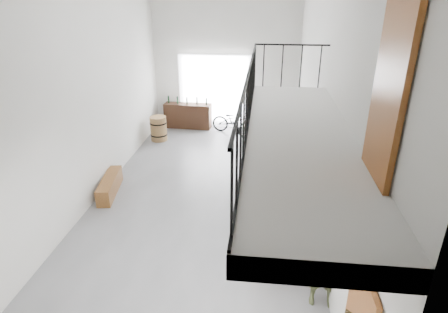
# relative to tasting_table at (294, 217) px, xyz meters

# --- Properties ---
(floor) EXTENTS (12.00, 12.00, 0.00)m
(floor) POSITION_rel_tasting_table_xyz_m (-2.20, 1.61, -0.71)
(floor) COLOR #5E5F61
(floor) RESTS_ON ground
(room_walls) EXTENTS (12.00, 12.00, 12.00)m
(room_walls) POSITION_rel_tasting_table_xyz_m (-2.20, 1.61, 2.85)
(room_walls) COLOR white
(room_walls) RESTS_ON ground
(gateway_portal) EXTENTS (2.80, 0.08, 2.80)m
(gateway_portal) POSITION_rel_tasting_table_xyz_m (-2.60, 7.55, 0.69)
(gateway_portal) COLOR white
(gateway_portal) RESTS_ON ground
(right_wall_decor) EXTENTS (0.07, 8.28, 5.07)m
(right_wall_decor) POSITION_rel_tasting_table_xyz_m (0.50, -0.26, 1.04)
(right_wall_decor) COLOR #924C1C
(right_wall_decor) RESTS_ON ground
(balcony) EXTENTS (1.52, 5.62, 4.00)m
(balcony) POSITION_rel_tasting_table_xyz_m (-0.22, -1.52, 2.26)
(balcony) COLOR silver
(balcony) RESTS_ON ground
(tasting_table) EXTENTS (1.11, 2.27, 0.79)m
(tasting_table) POSITION_rel_tasting_table_xyz_m (0.00, 0.00, 0.00)
(tasting_table) COLOR brown
(tasting_table) RESTS_ON ground
(bench_inner) EXTENTS (0.41, 1.86, 0.42)m
(bench_inner) POSITION_rel_tasting_table_xyz_m (-0.69, -0.01, -0.49)
(bench_inner) COLOR brown
(bench_inner) RESTS_ON ground
(bench_wall) EXTENTS (0.42, 1.81, 0.41)m
(bench_wall) POSITION_rel_tasting_table_xyz_m (0.37, -0.03, -0.50)
(bench_wall) COLOR brown
(bench_wall) RESTS_ON ground
(tableware) EXTENTS (0.40, 1.57, 0.35)m
(tableware) POSITION_rel_tasting_table_xyz_m (0.10, 0.01, 0.21)
(tableware) COLOR black
(tableware) RESTS_ON tasting_table
(side_bench) EXTENTS (0.58, 1.62, 0.45)m
(side_bench) POSITION_rel_tasting_table_xyz_m (-4.70, 1.78, -0.48)
(side_bench) COLOR brown
(side_bench) RESTS_ON ground
(oak_barrel) EXTENTS (0.60, 0.60, 0.88)m
(oak_barrel) POSITION_rel_tasting_table_xyz_m (-4.44, 5.77, -0.27)
(oak_barrel) COLOR olive
(oak_barrel) RESTS_ON ground
(serving_counter) EXTENTS (1.85, 0.62, 0.96)m
(serving_counter) POSITION_rel_tasting_table_xyz_m (-3.67, 7.26, -0.22)
(serving_counter) COLOR #341D0E
(serving_counter) RESTS_ON ground
(counter_bottles) EXTENTS (1.58, 0.20, 0.28)m
(counter_bottles) POSITION_rel_tasting_table_xyz_m (-3.67, 7.26, 0.40)
(counter_bottles) COLOR black
(counter_bottles) RESTS_ON serving_counter
(guest_left_a) EXTENTS (0.56, 0.70, 1.24)m
(guest_left_a) POSITION_rel_tasting_table_xyz_m (-0.73, -0.71, -0.08)
(guest_left_a) COLOR white
(guest_left_a) RESTS_ON ground
(guest_left_b) EXTENTS (0.39, 0.51, 1.25)m
(guest_left_b) POSITION_rel_tasting_table_xyz_m (-0.83, -0.22, -0.08)
(guest_left_b) COLOR teal
(guest_left_b) RESTS_ON ground
(guest_left_c) EXTENTS (0.57, 0.66, 1.17)m
(guest_left_c) POSITION_rel_tasting_table_xyz_m (-0.72, 0.38, -0.12)
(guest_left_c) COLOR white
(guest_left_c) RESTS_ON ground
(guest_left_d) EXTENTS (0.59, 0.88, 1.27)m
(guest_left_d) POSITION_rel_tasting_table_xyz_m (-0.75, 0.84, -0.07)
(guest_left_d) COLOR teal
(guest_left_d) RESTS_ON ground
(guest_right_a) EXTENTS (0.50, 0.70, 1.10)m
(guest_right_a) POSITION_rel_tasting_table_xyz_m (0.61, -0.65, -0.16)
(guest_right_a) COLOR #A6211C
(guest_right_a) RESTS_ON ground
(guest_right_b) EXTENTS (0.48, 0.98, 1.01)m
(guest_right_b) POSITION_rel_tasting_table_xyz_m (0.52, 0.17, -0.20)
(guest_right_b) COLOR black
(guest_right_b) RESTS_ON ground
(guest_right_c) EXTENTS (0.49, 0.67, 1.24)m
(guest_right_c) POSITION_rel_tasting_table_xyz_m (0.55, 0.72, -0.09)
(guest_right_c) COLOR white
(guest_right_c) RESTS_ON ground
(host_standing) EXTENTS (0.61, 0.41, 1.64)m
(host_standing) POSITION_rel_tasting_table_xyz_m (0.43, -1.58, 0.11)
(host_standing) COLOR #434A29
(host_standing) RESTS_ON ground
(potted_plant) EXTENTS (0.42, 0.38, 0.43)m
(potted_plant) POSITION_rel_tasting_table_xyz_m (0.25, 2.52, -0.49)
(potted_plant) COLOR #1A431B
(potted_plant) RESTS_ON ground
(bicycle_near) EXTENTS (1.89, 0.92, 0.95)m
(bicycle_near) POSITION_rel_tasting_table_xyz_m (-1.75, 6.87, -0.23)
(bicycle_near) COLOR black
(bicycle_near) RESTS_ON ground
(bicycle_far) EXTENTS (1.69, 1.22, 1.01)m
(bicycle_far) POSITION_rel_tasting_table_xyz_m (-0.86, 6.54, -0.20)
(bicycle_far) COLOR black
(bicycle_far) RESTS_ON ground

